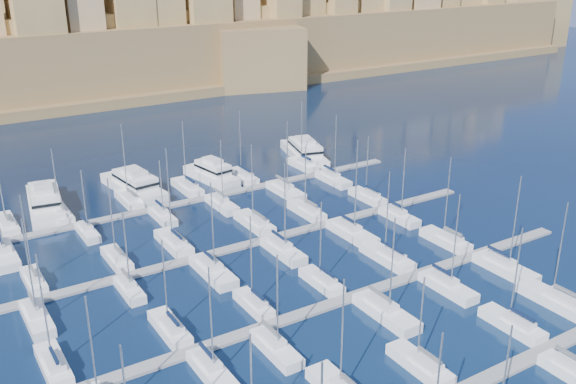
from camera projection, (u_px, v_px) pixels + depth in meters
ground at (298, 265)px, 96.35m from camera, size 600.00×600.00×0.00m
pontoon_mid_near at (346, 299)px, 86.79m from camera, size 84.00×2.00×0.40m
pontoon_mid_far at (264, 240)px, 104.19m from camera, size 84.00×2.00×0.40m
pontoon_far at (206, 198)px, 121.58m from camera, size 84.00×2.00×0.40m
sailboat_3 at (421, 365)px, 72.37m from camera, size 2.64×8.79×11.93m
sailboat_4 at (513, 324)px, 80.05m from camera, size 2.65×8.82×14.03m
sailboat_5 at (556, 300)px, 85.37m from camera, size 3.12×10.39×14.93m
sailboat_10 at (575, 374)px, 70.78m from camera, size 2.52×8.39×12.12m
sailboat_12 at (54, 365)px, 72.26m from camera, size 2.59×8.64×14.78m
sailboat_13 at (170, 328)px, 79.24m from camera, size 2.61×8.71×12.92m
sailboat_14 at (254, 304)px, 84.59m from camera, size 2.30×7.68×13.46m
sailboat_15 at (322, 281)px, 90.32m from camera, size 2.47×8.23×12.91m
sailboat_16 at (387, 257)px, 97.30m from camera, size 2.99×9.98×14.58m
sailboat_17 at (446, 240)px, 102.95m from camera, size 2.78×9.28×14.82m
sailboat_19 at (212, 371)px, 71.32m from camera, size 2.57×8.58×14.25m
sailboat_20 at (275, 348)px, 75.40m from camera, size 2.59×8.64×13.45m
sailboat_21 at (386, 312)px, 82.70m from camera, size 3.11×10.37×14.51m
sailboat_22 at (447, 286)px, 88.95m from camera, size 2.74×9.14×14.92m
sailboat_23 at (505, 268)px, 94.06m from camera, size 3.06×10.21×15.52m
sailboat_24 at (34, 280)px, 90.56m from camera, size 2.39×7.96×13.76m
sailboat_25 at (117, 259)px, 96.76m from camera, size 2.55×8.49×13.85m
sailboat_26 at (174, 243)px, 101.97m from camera, size 2.95×9.84×16.58m
sailboat_27 at (255, 223)px, 109.32m from camera, size 2.97×9.90×14.74m
sailboat_28 at (307, 211)px, 114.15m from camera, size 2.71×9.04×12.83m
sailboat_29 at (368, 197)px, 120.74m from camera, size 2.58×8.61×12.66m
sailboat_30 at (37, 318)px, 81.46m from camera, size 2.76×9.21×14.97m
sailboat_31 at (129, 289)px, 88.27m from camera, size 2.27×7.56×12.56m
sailboat_32 at (213, 271)px, 93.11m from camera, size 3.13×10.44×14.99m
sailboat_33 at (283, 250)px, 99.51m from camera, size 2.88×9.60×15.51m
sailboat_34 at (352, 232)px, 105.55m from camera, size 3.19×10.62×17.13m
sailboat_35 at (399, 216)px, 111.94m from camera, size 2.54×8.47×13.58m
sailboat_36 at (7, 224)px, 108.71m from camera, size 2.85×9.48×13.34m
sailboat_37 at (61, 214)px, 113.07m from camera, size 2.79×9.31×12.88m
sailboat_38 at (129, 200)px, 119.19m from camera, size 2.76×9.21×15.43m
sailboat_39 at (187, 187)px, 125.32m from camera, size 2.95×9.82×14.14m
sailboat_40 at (243, 176)px, 131.19m from camera, size 2.84×9.47×14.65m
sailboat_41 at (303, 165)px, 138.19m from camera, size 2.66×8.85×14.94m
sailboat_42 at (4, 254)px, 98.13m from camera, size 3.19×10.65×15.54m
sailboat_43 at (87, 232)px, 105.84m from camera, size 2.30×7.67×11.95m
sailboat_44 at (162, 216)px, 112.13m from camera, size 2.44×8.13×11.36m
sailboat_45 at (222, 204)px, 117.33m from camera, size 2.74×9.14×13.33m
sailboat_46 at (286, 191)px, 123.61m from camera, size 3.05×10.16×14.94m
sailboat_47 at (333, 179)px, 129.72m from camera, size 2.77×9.24×14.51m
motor_yacht_a at (45, 201)px, 115.96m from camera, size 8.33×19.42×5.25m
motor_yacht_b at (134, 184)px, 124.11m from camera, size 7.75×19.04×5.25m
motor_yacht_c at (212, 173)px, 130.24m from camera, size 6.58×14.77×5.25m
motor_yacht_d at (304, 151)px, 143.87m from camera, size 10.36×19.60×5.25m
fortified_city at (45, 42)px, 213.69m from camera, size 460.00×108.95×59.52m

